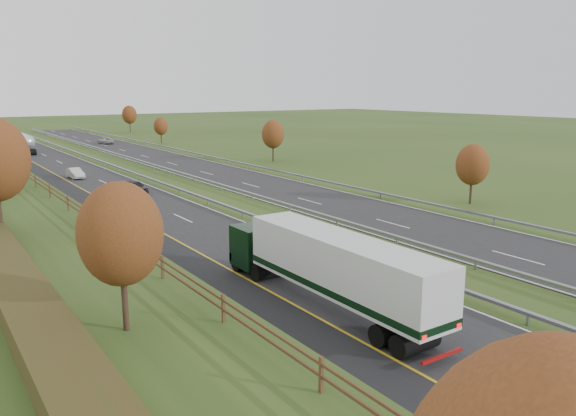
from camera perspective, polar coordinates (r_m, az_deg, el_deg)
name	(u,v)px	position (r m, az deg, el deg)	size (l,w,h in m)	color
ground	(168,182)	(71.57, -12.12, 2.61)	(400.00, 400.00, 0.00)	#2B4217
near_carriageway	(91,182)	(73.80, -19.35, 2.49)	(10.50, 200.00, 0.04)	black
far_carriageway	(211,172)	(79.51, -7.80, 3.69)	(10.50, 200.00, 0.04)	black
hard_shoulder	(60,185)	(72.96, -22.19, 2.18)	(3.00, 200.00, 0.04)	black
lane_markings	(142,178)	(75.52, -14.64, 3.00)	(26.75, 200.00, 0.01)	silver
fence_left	(15,166)	(71.39, -26.02, 3.86)	(0.12, 189.06, 1.20)	#422B19
median_barrier_near	(136,174)	(75.33, -15.20, 3.38)	(0.32, 200.00, 0.71)	gray
median_barrier_far	(173,171)	(77.10, -11.61, 3.75)	(0.32, 200.00, 0.71)	gray
outer_barrier_far	(247,164)	(82.13, -4.18, 4.45)	(0.32, 200.00, 0.71)	gray
trees_far	(205,127)	(111.02, -8.44, 8.17)	(8.45, 118.60, 7.12)	#2D2116
box_lorry	(327,266)	(29.21, 4.02, -5.88)	(2.58, 16.28, 4.06)	black
road_tanker	(23,143)	(112.96, -25.29, 6.02)	(2.40, 11.22, 3.46)	silver
car_dark_near	(135,187)	(64.34, -15.25, 2.10)	(1.65, 4.09, 1.40)	black
car_silver_mid	(75,173)	(77.62, -20.83, 3.33)	(1.40, 4.02, 1.33)	silver
car_small_far	(8,138)	(139.37, -26.58, 6.35)	(1.99, 4.88, 1.42)	#191440
car_oncoming	(106,141)	(125.76, -18.05, 6.53)	(2.21, 4.79, 1.33)	#ADADB2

